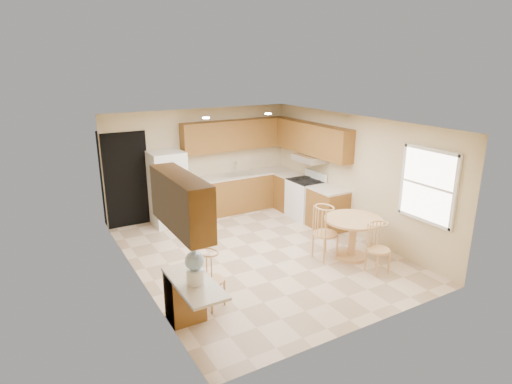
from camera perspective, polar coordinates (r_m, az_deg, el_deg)
floor at (r=8.25m, az=0.51°, el=-8.25°), size 5.50×5.50×0.00m
ceiling at (r=7.53m, az=0.55°, el=9.22°), size 4.50×5.50×0.02m
wall_back at (r=10.19m, az=-7.37°, el=3.98°), size 4.50×0.02×2.50m
wall_front at (r=5.75m, az=14.68°, el=-6.84°), size 4.50×0.02×2.50m
wall_left at (r=6.99m, az=-15.59°, el=-2.60°), size 0.02×5.50×2.50m
wall_right at (r=9.11m, az=12.82°, el=2.14°), size 0.02×5.50×2.50m
doorway at (r=9.71m, az=-16.84°, el=1.52°), size 0.90×0.02×2.10m
base_cab_back at (r=10.49m, az=-2.16°, el=-0.11°), size 2.75×0.60×0.87m
counter_back at (r=10.37m, az=-2.19°, el=2.30°), size 2.75×0.63×0.04m
base_cab_right_a at (r=10.54m, az=4.53°, el=-0.07°), size 0.60×0.59×0.87m
counter_right_a at (r=10.42m, az=4.59°, el=2.32°), size 0.63×0.59×0.04m
base_cab_right_b at (r=9.44m, az=9.52°, el=-2.32°), size 0.60×0.80×0.87m
counter_right_b at (r=9.30m, az=9.66°, el=0.33°), size 0.63×0.80×0.04m
upper_cab_back at (r=10.29m, az=-2.60°, el=7.64°), size 2.75×0.33×0.70m
upper_cab_right at (r=9.78m, az=7.53°, el=7.02°), size 0.33×2.42×0.70m
upper_cab_left at (r=5.39m, az=-9.98°, el=-1.32°), size 0.33×1.40×0.70m
sink at (r=10.35m, az=-2.31°, el=2.40°), size 0.78×0.44×0.01m
range_hood at (r=9.79m, az=7.14°, el=4.48°), size 0.50×0.76×0.14m
desk_pedestal at (r=6.27m, az=-9.45°, el=-13.53°), size 0.48×0.42×0.72m
desk_top at (r=5.77m, az=-8.26°, el=-11.91°), size 0.50×1.20×0.04m
window at (r=7.83m, az=21.95°, el=0.79°), size 0.06×1.12×1.30m
can_light_a at (r=8.37m, az=-6.69°, el=9.79°), size 0.14×0.14×0.02m
can_light_b at (r=9.02m, az=1.62°, el=10.40°), size 0.14×0.14×0.02m
refrigerator at (r=9.66m, az=-11.65°, el=0.46°), size 0.73×0.71×1.66m
stove at (r=9.99m, az=6.60°, el=-0.89°), size 0.65×0.76×1.09m
dining_table at (r=8.10m, az=12.77°, el=-5.26°), size 1.06×1.06×0.78m
chair_table_a at (r=7.89m, az=9.72°, el=-4.85°), size 0.45×0.58×1.01m
chair_table_b at (r=7.61m, az=16.52°, el=-6.81°), size 0.39×0.39×0.88m
chair_desk at (r=6.35m, az=-5.78°, el=-11.01°), size 0.40×0.51×0.90m
water_crock at (r=5.61m, az=-8.18°, el=-9.86°), size 0.25×0.25×0.51m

